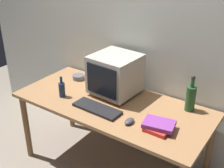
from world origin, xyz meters
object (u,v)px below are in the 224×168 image
(computer_mouse, at_px, (129,121))
(cd_spindle, at_px, (79,77))
(keyboard, at_px, (97,109))
(crt_monitor, at_px, (115,74))
(bottle_tall, at_px, (191,97))
(bottle_short, at_px, (62,89))
(book_stack, at_px, (159,126))

(computer_mouse, distance_m, cd_spindle, 0.92)
(computer_mouse, bearing_deg, cd_spindle, 156.78)
(keyboard, height_order, computer_mouse, computer_mouse)
(crt_monitor, height_order, keyboard, crt_monitor)
(bottle_tall, bearing_deg, crt_monitor, -170.32)
(keyboard, bearing_deg, bottle_tall, 36.32)
(crt_monitor, height_order, bottle_tall, crt_monitor)
(bottle_short, distance_m, cd_spindle, 0.38)
(crt_monitor, height_order, bottle_short, crt_monitor)
(cd_spindle, bearing_deg, bottle_tall, 3.16)
(crt_monitor, relative_size, cd_spindle, 3.40)
(bottle_tall, bearing_deg, keyboard, -145.43)
(computer_mouse, xyz_separation_m, bottle_tall, (0.30, 0.45, 0.10))
(book_stack, bearing_deg, computer_mouse, -167.33)
(keyboard, distance_m, cd_spindle, 0.63)
(keyboard, relative_size, computer_mouse, 4.20)
(computer_mouse, relative_size, book_stack, 0.40)
(book_stack, bearing_deg, cd_spindle, 162.37)
(bottle_tall, height_order, book_stack, bottle_tall)
(bottle_short, relative_size, book_stack, 0.78)
(crt_monitor, relative_size, book_stack, 1.61)
(crt_monitor, distance_m, cd_spindle, 0.51)
(crt_monitor, bearing_deg, keyboard, -83.76)
(bottle_tall, bearing_deg, computer_mouse, -124.08)
(keyboard, height_order, book_stack, book_stack)
(keyboard, distance_m, computer_mouse, 0.32)
(bottle_short, xyz_separation_m, book_stack, (0.94, 0.03, -0.04))
(crt_monitor, relative_size, keyboard, 0.97)
(crt_monitor, bearing_deg, bottle_short, -139.15)
(crt_monitor, bearing_deg, computer_mouse, -43.10)
(computer_mouse, relative_size, bottle_tall, 0.32)
(computer_mouse, height_order, book_stack, book_stack)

